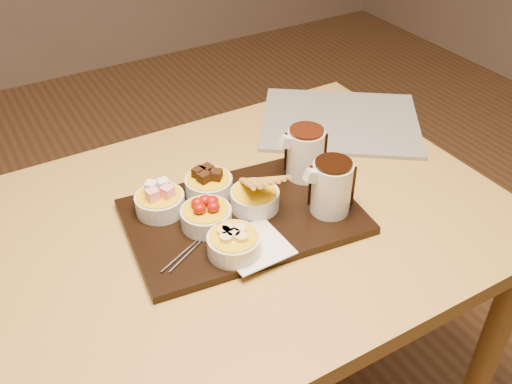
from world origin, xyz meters
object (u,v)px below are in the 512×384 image
pitcher_milk_chocolate (305,154)px  newspaper (340,121)px  serving_board (243,217)px  bowl_strawberries (206,217)px  pitcher_dark_chocolate (331,188)px  dining_table (218,260)px

pitcher_milk_chocolate → newspaper: 0.29m
serving_board → newspaper: size_ratio=1.15×
bowl_strawberries → newspaper: (0.49, 0.21, -0.03)m
serving_board → newspaper: (0.41, 0.22, -0.00)m
pitcher_dark_chocolate → dining_table: bearing=162.6°
dining_table → pitcher_dark_chocolate: pitcher_dark_chocolate is taller
dining_table → pitcher_milk_chocolate: size_ratio=10.91×
dining_table → serving_board: size_ratio=2.61×
pitcher_milk_chocolate → bowl_strawberries: bearing=-163.6°
serving_board → bowl_strawberries: bowl_strawberries is taller
pitcher_dark_chocolate → pitcher_milk_chocolate: bearing=85.6°
serving_board → bowl_strawberries: 0.08m
pitcher_dark_chocolate → pitcher_milk_chocolate: 0.13m
dining_table → newspaper: newspaper is taller
bowl_strawberries → newspaper: bearing=23.4°
dining_table → serving_board: serving_board is taller
serving_board → pitcher_dark_chocolate: 0.19m
newspaper → pitcher_dark_chocolate: bearing=-94.6°
bowl_strawberries → newspaper: bowl_strawberries is taller
bowl_strawberries → newspaper: size_ratio=0.25×
bowl_strawberries → pitcher_milk_chocolate: bearing=9.8°
dining_table → newspaper: bearing=23.4°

